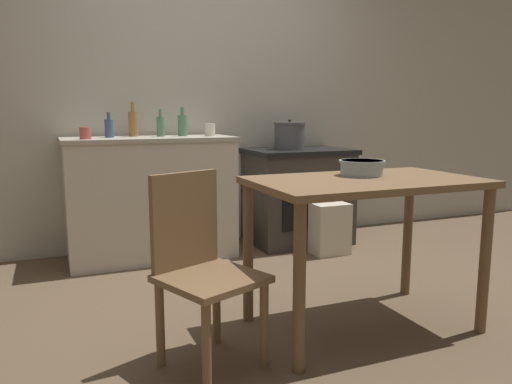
# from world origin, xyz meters

# --- Properties ---
(ground_plane) EXTENTS (14.00, 14.00, 0.00)m
(ground_plane) POSITION_xyz_m (0.00, 0.00, 0.00)
(ground_plane) COLOR brown
(wall_back) EXTENTS (8.00, 0.07, 2.55)m
(wall_back) POSITION_xyz_m (0.00, 1.58, 1.27)
(wall_back) COLOR #B2AD9E
(wall_back) RESTS_ON ground_plane
(counter_cabinet) EXTENTS (1.29, 0.59, 0.95)m
(counter_cabinet) POSITION_xyz_m (-0.53, 1.27, 0.47)
(counter_cabinet) COLOR beige
(counter_cabinet) RESTS_ON ground_plane
(stove) EXTENTS (0.87, 0.65, 0.82)m
(stove) POSITION_xyz_m (0.74, 1.25, 0.41)
(stove) COLOR #38332D
(stove) RESTS_ON ground_plane
(work_table) EXTENTS (1.16, 0.70, 0.80)m
(work_table) POSITION_xyz_m (0.25, -0.46, 0.68)
(work_table) COLOR brown
(work_table) RESTS_ON ground_plane
(chair) EXTENTS (0.52, 0.52, 0.87)m
(chair) POSITION_xyz_m (-0.64, -0.50, 0.46)
(chair) COLOR brown
(chair) RESTS_ON ground_plane
(flour_sack) EXTENTS (0.29, 0.20, 0.41)m
(flour_sack) POSITION_xyz_m (0.81, 0.80, 0.21)
(flour_sack) COLOR beige
(flour_sack) RESTS_ON ground_plane
(stock_pot) EXTENTS (0.27, 0.27, 0.25)m
(stock_pot) POSITION_xyz_m (0.67, 1.26, 0.94)
(stock_pot) COLOR #4C4C51
(stock_pot) RESTS_ON stove
(mixing_bowl_large) EXTENTS (0.25, 0.25, 0.08)m
(mixing_bowl_large) POSITION_xyz_m (0.30, -0.35, 0.85)
(mixing_bowl_large) COLOR #93A8B2
(mixing_bowl_large) RESTS_ON work_table
(bottle_far_left) EXTENTS (0.07, 0.07, 0.26)m
(bottle_far_left) POSITION_xyz_m (-0.62, 1.41, 1.05)
(bottle_far_left) COLOR olive
(bottle_far_left) RESTS_ON counter_cabinet
(bottle_left) EXTENTS (0.06, 0.06, 0.21)m
(bottle_left) POSITION_xyz_m (-0.43, 1.32, 1.03)
(bottle_left) COLOR #517F5B
(bottle_left) RESTS_ON counter_cabinet
(bottle_mid_left) EXTENTS (0.07, 0.07, 0.19)m
(bottle_mid_left) POSITION_xyz_m (-0.82, 1.29, 1.02)
(bottle_mid_left) COLOR #3D5675
(bottle_mid_left) RESTS_ON counter_cabinet
(bottle_center_left) EXTENTS (0.08, 0.08, 0.23)m
(bottle_center_left) POSITION_xyz_m (-0.25, 1.32, 1.04)
(bottle_center_left) COLOR #517F5B
(bottle_center_left) RESTS_ON counter_cabinet
(cup_center) EXTENTS (0.08, 0.08, 0.10)m
(cup_center) POSITION_xyz_m (-0.05, 1.22, 1.00)
(cup_center) COLOR silver
(cup_center) RESTS_ON counter_cabinet
(cup_center_right) EXTENTS (0.08, 0.08, 0.08)m
(cup_center_right) POSITION_xyz_m (-1.00, 1.12, 0.99)
(cup_center_right) COLOR #B74C42
(cup_center_right) RESTS_ON counter_cabinet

